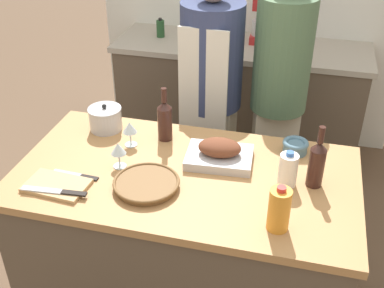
{
  "coord_description": "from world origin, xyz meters",
  "views": [
    {
      "loc": [
        0.48,
        -1.76,
        2.16
      ],
      "look_at": [
        0.0,
        0.13,
        0.94
      ],
      "focal_mm": 45.0,
      "sensor_mm": 36.0,
      "label": 1
    }
  ],
  "objects_px": {
    "wine_bottle_dark": "(165,119)",
    "person_cook_aproned": "(211,89)",
    "mixing_bowl": "(295,146)",
    "knife_chef": "(56,191)",
    "stock_pot": "(105,119)",
    "roasting_pan": "(219,153)",
    "juice_jug": "(279,209)",
    "condiment_bottle_tall": "(160,28)",
    "cutting_board": "(57,185)",
    "milk_jug": "(288,170)",
    "condiment_bottle_short": "(215,30)",
    "wicker_basket": "(146,184)",
    "wine_bottle_green": "(317,163)",
    "knife_paring": "(77,176)",
    "wine_glass_left": "(130,128)",
    "person_cook_guest": "(279,89)",
    "stand_mixer": "(264,25)",
    "wine_glass_right": "(118,150)"
  },
  "relations": [
    {
      "from": "roasting_pan",
      "to": "juice_jug",
      "type": "relative_size",
      "value": 1.63
    },
    {
      "from": "knife_paring",
      "to": "stand_mixer",
      "type": "distance_m",
      "value": 1.94
    },
    {
      "from": "milk_jug",
      "to": "stand_mixer",
      "type": "relative_size",
      "value": 0.51
    },
    {
      "from": "roasting_pan",
      "to": "person_cook_aproned",
      "type": "height_order",
      "value": "person_cook_aproned"
    },
    {
      "from": "condiment_bottle_tall",
      "to": "person_cook_guest",
      "type": "relative_size",
      "value": 0.09
    },
    {
      "from": "condiment_bottle_tall",
      "to": "condiment_bottle_short",
      "type": "relative_size",
      "value": 0.75
    },
    {
      "from": "mixing_bowl",
      "to": "knife_chef",
      "type": "xyz_separation_m",
      "value": [
        -0.98,
        -0.6,
        -0.01
      ]
    },
    {
      "from": "wine_bottle_dark",
      "to": "cutting_board",
      "type": "bearing_deg",
      "value": -123.84
    },
    {
      "from": "cutting_board",
      "to": "stand_mixer",
      "type": "distance_m",
      "value": 2.05
    },
    {
      "from": "wicker_basket",
      "to": "condiment_bottle_tall",
      "type": "distance_m",
      "value": 1.84
    },
    {
      "from": "condiment_bottle_tall",
      "to": "milk_jug",
      "type": "bearing_deg",
      "value": -55.62
    },
    {
      "from": "stock_pot",
      "to": "person_cook_aproned",
      "type": "bearing_deg",
      "value": 53.39
    },
    {
      "from": "mixing_bowl",
      "to": "wine_bottle_dark",
      "type": "distance_m",
      "value": 0.66
    },
    {
      "from": "knife_paring",
      "to": "mixing_bowl",
      "type": "bearing_deg",
      "value": 25.37
    },
    {
      "from": "wine_bottle_green",
      "to": "person_cook_aproned",
      "type": "xyz_separation_m",
      "value": [
        -0.65,
        0.83,
        -0.11
      ]
    },
    {
      "from": "knife_chef",
      "to": "condiment_bottle_tall",
      "type": "xyz_separation_m",
      "value": [
        -0.13,
        1.92,
        0.09
      ]
    },
    {
      "from": "wine_glass_right",
      "to": "stand_mixer",
      "type": "distance_m",
      "value": 1.77
    },
    {
      "from": "person_cook_guest",
      "to": "knife_paring",
      "type": "bearing_deg",
      "value": -141.21
    },
    {
      "from": "knife_paring",
      "to": "condiment_bottle_short",
      "type": "relative_size",
      "value": 1.18
    },
    {
      "from": "condiment_bottle_tall",
      "to": "condiment_bottle_short",
      "type": "xyz_separation_m",
      "value": [
        0.42,
        -0.01,
        0.02
      ]
    },
    {
      "from": "wine_bottle_dark",
      "to": "stand_mixer",
      "type": "height_order",
      "value": "stand_mixer"
    },
    {
      "from": "cutting_board",
      "to": "milk_jug",
      "type": "bearing_deg",
      "value": 15.56
    },
    {
      "from": "condiment_bottle_tall",
      "to": "mixing_bowl",
      "type": "bearing_deg",
      "value": -49.94
    },
    {
      "from": "stand_mixer",
      "to": "wine_glass_left",
      "type": "bearing_deg",
      "value": -107.3
    },
    {
      "from": "wicker_basket",
      "to": "person_cook_guest",
      "type": "relative_size",
      "value": 0.18
    },
    {
      "from": "stand_mixer",
      "to": "condiment_bottle_short",
      "type": "relative_size",
      "value": 1.73
    },
    {
      "from": "wicker_basket",
      "to": "juice_jug",
      "type": "xyz_separation_m",
      "value": [
        0.59,
        -0.12,
        0.07
      ]
    },
    {
      "from": "wine_bottle_green",
      "to": "condiment_bottle_tall",
      "type": "distance_m",
      "value": 1.98
    },
    {
      "from": "wine_bottle_dark",
      "to": "person_cook_aproned",
      "type": "xyz_separation_m",
      "value": [
        0.11,
        0.61,
        -0.1
      ]
    },
    {
      "from": "milk_jug",
      "to": "knife_chef",
      "type": "bearing_deg",
      "value": -161.13
    },
    {
      "from": "mixing_bowl",
      "to": "knife_chef",
      "type": "height_order",
      "value": "mixing_bowl"
    },
    {
      "from": "cutting_board",
      "to": "person_cook_guest",
      "type": "height_order",
      "value": "person_cook_guest"
    },
    {
      "from": "wicker_basket",
      "to": "juice_jug",
      "type": "height_order",
      "value": "juice_jug"
    },
    {
      "from": "wicker_basket",
      "to": "stand_mixer",
      "type": "xyz_separation_m",
      "value": [
        0.28,
        1.83,
        0.16
      ]
    },
    {
      "from": "knife_chef",
      "to": "condiment_bottle_short",
      "type": "bearing_deg",
      "value": 81.33
    },
    {
      "from": "cutting_board",
      "to": "wine_glass_right",
      "type": "relative_size",
      "value": 2.23
    },
    {
      "from": "knife_chef",
      "to": "wine_glass_left",
      "type": "bearing_deg",
      "value": 70.29
    },
    {
      "from": "wine_bottle_green",
      "to": "juice_jug",
      "type": "bearing_deg",
      "value": -111.44
    },
    {
      "from": "wine_glass_left",
      "to": "knife_chef",
      "type": "distance_m",
      "value": 0.5
    },
    {
      "from": "wicker_basket",
      "to": "condiment_bottle_short",
      "type": "bearing_deg",
      "value": 92.2
    },
    {
      "from": "juice_jug",
      "to": "stand_mixer",
      "type": "height_order",
      "value": "stand_mixer"
    },
    {
      "from": "roasting_pan",
      "to": "juice_jug",
      "type": "xyz_separation_m",
      "value": [
        0.32,
        -0.4,
        0.05
      ]
    },
    {
      "from": "milk_jug",
      "to": "wine_glass_left",
      "type": "relative_size",
      "value": 1.32
    },
    {
      "from": "knife_paring",
      "to": "wine_bottle_dark",
      "type": "bearing_deg",
      "value": 54.61
    },
    {
      "from": "wine_bottle_green",
      "to": "knife_paring",
      "type": "relative_size",
      "value": 1.3
    },
    {
      "from": "mixing_bowl",
      "to": "wine_bottle_green",
      "type": "distance_m",
      "value": 0.28
    },
    {
      "from": "roasting_pan",
      "to": "juice_jug",
      "type": "distance_m",
      "value": 0.52
    },
    {
      "from": "wine_bottle_dark",
      "to": "person_cook_guest",
      "type": "height_order",
      "value": "person_cook_guest"
    },
    {
      "from": "juice_jug",
      "to": "condiment_bottle_tall",
      "type": "distance_m",
      "value": 2.18
    },
    {
      "from": "juice_jug",
      "to": "condiment_bottle_tall",
      "type": "relative_size",
      "value": 1.39
    }
  ]
}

